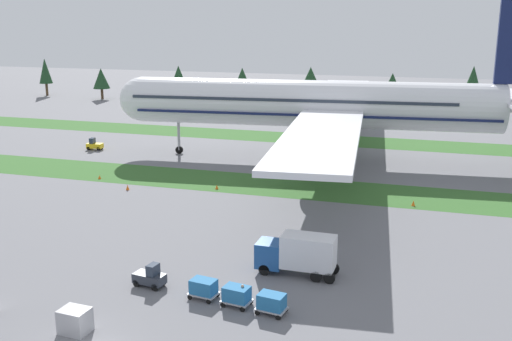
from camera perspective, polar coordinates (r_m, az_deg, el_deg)
grass_strip_near at (r=78.12m, az=0.88°, el=-1.38°), size 320.00×10.03×0.01m
grass_strip_far at (r=108.48m, az=5.54°, el=3.02°), size 320.00×10.03×0.01m
airliner at (r=90.79m, az=6.67°, el=6.37°), size 65.89×81.34×24.33m
baggage_tug at (r=49.84m, az=-10.13°, el=-10.02°), size 2.77×1.67×1.97m
cargo_dolly_lead at (r=47.27m, az=-5.06°, el=-11.10°), size 2.40×1.81×1.55m
cargo_dolly_second at (r=45.99m, az=-1.87°, el=-11.81°), size 2.40×1.81×1.55m
cargo_dolly_third at (r=44.87m, az=1.50°, el=-12.51°), size 2.40×1.81×1.55m
catering_truck at (r=50.90m, az=4.03°, el=-7.89°), size 6.99×2.41×3.58m
pushback_tractor at (r=102.57m, az=-15.25°, el=2.39°), size 2.71×1.54×1.97m
ground_crew_marshaller at (r=45.95m, az=-1.30°, el=-11.79°), size 0.36×0.56×1.74m
uld_container_1 at (r=44.33m, az=-16.98°, el=-13.62°), size 2.12×1.75×1.73m
taxiway_marker_0 at (r=83.77m, az=-14.78°, el=-0.60°), size 0.44×0.44×0.52m
taxiway_marker_1 at (r=76.33m, az=-3.78°, el=-1.58°), size 0.44×0.44×0.55m
taxiway_marker_2 at (r=77.51m, az=-12.22°, el=-1.58°), size 0.44×0.44×0.69m
taxiway_marker_3 at (r=71.78m, az=14.86°, el=-3.04°), size 0.44×0.44×0.65m
distant_tree_line at (r=144.97m, az=10.70°, el=8.29°), size 172.59×9.48×11.17m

